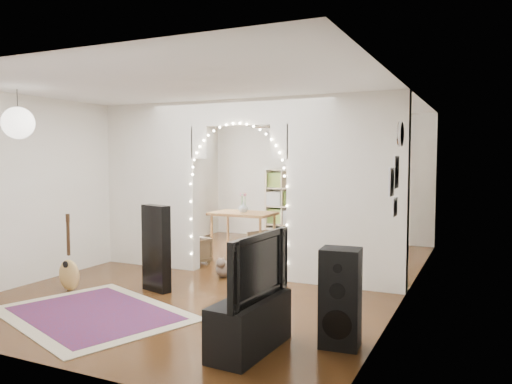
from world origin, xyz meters
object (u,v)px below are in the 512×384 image
at_px(floor_speaker, 340,298).
at_px(dining_table, 243,216).
at_px(acoustic_guitar, 69,262).
at_px(bookcase, 302,207).
at_px(media_console, 250,324).
at_px(dining_chair_right, 266,244).
at_px(dining_chair_left, 193,251).

relative_size(floor_speaker, dining_table, 0.79).
height_order(acoustic_guitar, bookcase, bookcase).
distance_m(media_console, dining_chair_right, 4.45).
xyz_separation_m(floor_speaker, media_console, (-0.74, -0.46, -0.23)).
bearing_deg(bookcase, dining_chair_right, -75.55).
bearing_deg(acoustic_guitar, dining_chair_right, 74.13).
bearing_deg(dining_chair_left, floor_speaker, -13.56).
height_order(acoustic_guitar, dining_chair_right, acoustic_guitar).
xyz_separation_m(acoustic_guitar, dining_table, (0.85, 3.61, 0.29)).
relative_size(acoustic_guitar, dining_table, 0.74).
height_order(dining_table, dining_chair_left, dining_table).
distance_m(acoustic_guitar, bookcase, 5.05).
bearing_deg(dining_table, media_console, -61.77).
relative_size(media_console, dining_chair_left, 1.99).
height_order(acoustic_guitar, floor_speaker, acoustic_guitar).
relative_size(acoustic_guitar, dining_chair_left, 1.78).
distance_m(acoustic_guitar, dining_table, 3.72).
distance_m(bookcase, dining_chair_right, 1.61).
bearing_deg(acoustic_guitar, dining_table, 85.29).
bearing_deg(bookcase, media_console, -54.63).
xyz_separation_m(media_console, dining_chair_right, (-1.67, 4.12, -0.02)).
bearing_deg(acoustic_guitar, bookcase, 79.60).
xyz_separation_m(floor_speaker, dining_table, (-3.04, 4.01, 0.21)).
distance_m(media_console, dining_chair_left, 3.97).
distance_m(dining_table, dining_chair_right, 0.85).
relative_size(acoustic_guitar, floor_speaker, 0.94).
distance_m(dining_chair_left, dining_chair_right, 1.40).
xyz_separation_m(dining_table, dining_chair_right, (0.63, -0.35, -0.45)).
height_order(floor_speaker, dining_chair_left, floor_speaker).
xyz_separation_m(media_console, dining_table, (-2.30, 4.47, 0.43)).
height_order(bookcase, dining_chair_right, bookcase).
height_order(acoustic_guitar, dining_chair_left, acoustic_guitar).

